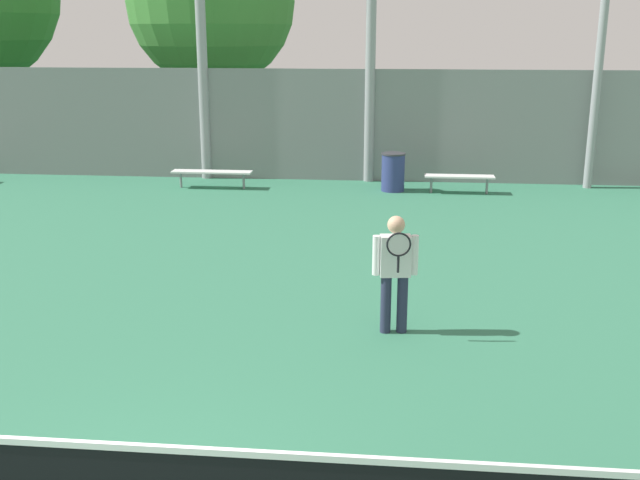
# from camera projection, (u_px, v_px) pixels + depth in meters

# --- Properties ---
(tennis_player) EXTENTS (0.59, 0.44, 1.58)m
(tennis_player) POSITION_uv_depth(u_px,v_px,m) (395.00, 267.00, 9.65)
(tennis_player) COLOR #282D47
(tennis_player) RESTS_ON ground_plane
(bench_courtside_near) EXTENTS (1.68, 0.40, 0.44)m
(bench_courtside_near) POSITION_uv_depth(u_px,v_px,m) (459.00, 177.00, 18.25)
(bench_courtside_near) COLOR white
(bench_courtside_near) RESTS_ON ground_plane
(bench_courtside_far) EXTENTS (2.02, 0.40, 0.44)m
(bench_courtside_far) POSITION_uv_depth(u_px,v_px,m) (212.00, 172.00, 18.83)
(bench_courtside_far) COLOR white
(bench_courtside_far) RESTS_ON ground_plane
(trash_bin) EXTENTS (0.60, 0.60, 0.95)m
(trash_bin) POSITION_uv_depth(u_px,v_px,m) (393.00, 172.00, 18.50)
(trash_bin) COLOR navy
(trash_bin) RESTS_ON ground_plane
(back_fence) EXTENTS (24.85, 0.06, 2.90)m
(back_fence) POSITION_uv_depth(u_px,v_px,m) (313.00, 125.00, 19.64)
(back_fence) COLOR gray
(back_fence) RESTS_ON ground_plane
(tree_green_broad) EXTENTS (4.99, 4.99, 7.17)m
(tree_green_broad) POSITION_uv_depth(u_px,v_px,m) (211.00, 2.00, 22.18)
(tree_green_broad) COLOR brown
(tree_green_broad) RESTS_ON ground_plane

